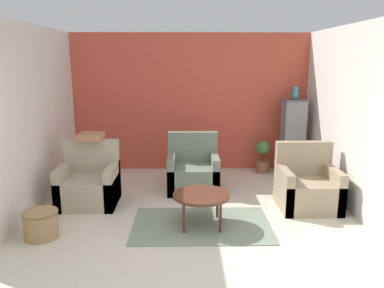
{
  "coord_description": "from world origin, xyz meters",
  "views": [
    {
      "loc": [
        -0.09,
        -3.54,
        2.15
      ],
      "look_at": [
        0.0,
        1.87,
        0.93
      ],
      "focal_mm": 35.0,
      "sensor_mm": 36.0,
      "label": 1
    }
  ],
  "objects_px": {
    "parrot": "(295,93)",
    "armchair_right": "(307,188)",
    "armchair_left": "(89,184)",
    "coffee_table": "(201,197)",
    "birdcage": "(292,139)",
    "wicker_basket": "(41,224)",
    "armchair_middle": "(193,172)",
    "potted_plant": "(263,156)"
  },
  "relations": [
    {
      "from": "armchair_middle",
      "to": "armchair_right",
      "type": "bearing_deg",
      "value": -25.76
    },
    {
      "from": "coffee_table",
      "to": "parrot",
      "type": "height_order",
      "value": "parrot"
    },
    {
      "from": "armchair_middle",
      "to": "potted_plant",
      "type": "distance_m",
      "value": 1.68
    },
    {
      "from": "armchair_middle",
      "to": "wicker_basket",
      "type": "relative_size",
      "value": 2.2
    },
    {
      "from": "armchair_middle",
      "to": "parrot",
      "type": "bearing_deg",
      "value": 24.26
    },
    {
      "from": "potted_plant",
      "to": "wicker_basket",
      "type": "distance_m",
      "value": 4.25
    },
    {
      "from": "armchair_right",
      "to": "potted_plant",
      "type": "relative_size",
      "value": 1.52
    },
    {
      "from": "coffee_table",
      "to": "armchair_left",
      "type": "xyz_separation_m",
      "value": [
        -1.67,
        0.81,
        -0.1
      ]
    },
    {
      "from": "armchair_left",
      "to": "armchair_middle",
      "type": "relative_size",
      "value": 1.0
    },
    {
      "from": "armchair_middle",
      "to": "potted_plant",
      "type": "bearing_deg",
      "value": 35.3
    },
    {
      "from": "parrot",
      "to": "wicker_basket",
      "type": "height_order",
      "value": "parrot"
    },
    {
      "from": "coffee_table",
      "to": "armchair_right",
      "type": "distance_m",
      "value": 1.71
    },
    {
      "from": "birdcage",
      "to": "wicker_basket",
      "type": "bearing_deg",
      "value": -145.76
    },
    {
      "from": "armchair_left",
      "to": "birdcage",
      "type": "bearing_deg",
      "value": 22.76
    },
    {
      "from": "armchair_left",
      "to": "wicker_basket",
      "type": "relative_size",
      "value": 2.2
    },
    {
      "from": "armchair_left",
      "to": "armchair_right",
      "type": "bearing_deg",
      "value": -3.48
    },
    {
      "from": "coffee_table",
      "to": "birdcage",
      "type": "xyz_separation_m",
      "value": [
        1.81,
        2.27,
        0.29
      ]
    },
    {
      "from": "armchair_left",
      "to": "potted_plant",
      "type": "relative_size",
      "value": 1.52
    },
    {
      "from": "armchair_right",
      "to": "parrot",
      "type": "distance_m",
      "value": 2.09
    },
    {
      "from": "armchair_right",
      "to": "armchair_middle",
      "type": "height_order",
      "value": "same"
    },
    {
      "from": "armchair_left",
      "to": "armchair_middle",
      "type": "bearing_deg",
      "value": 20.99
    },
    {
      "from": "parrot",
      "to": "armchair_right",
      "type": "bearing_deg",
      "value": -97.58
    },
    {
      "from": "armchair_middle",
      "to": "parrot",
      "type": "height_order",
      "value": "parrot"
    },
    {
      "from": "coffee_table",
      "to": "potted_plant",
      "type": "height_order",
      "value": "potted_plant"
    },
    {
      "from": "potted_plant",
      "to": "wicker_basket",
      "type": "xyz_separation_m",
      "value": [
        -3.27,
        -2.7,
        -0.15
      ]
    },
    {
      "from": "potted_plant",
      "to": "coffee_table",
      "type": "bearing_deg",
      "value": -118.3
    },
    {
      "from": "coffee_table",
      "to": "wicker_basket",
      "type": "bearing_deg",
      "value": -171.08
    },
    {
      "from": "armchair_left",
      "to": "armchair_right",
      "type": "height_order",
      "value": "same"
    },
    {
      "from": "birdcage",
      "to": "potted_plant",
      "type": "bearing_deg",
      "value": 167.32
    },
    {
      "from": "coffee_table",
      "to": "birdcage",
      "type": "height_order",
      "value": "birdcage"
    },
    {
      "from": "parrot",
      "to": "potted_plant",
      "type": "bearing_deg",
      "value": 167.54
    },
    {
      "from": "armchair_middle",
      "to": "potted_plant",
      "type": "height_order",
      "value": "armchair_middle"
    },
    {
      "from": "coffee_table",
      "to": "armchair_middle",
      "type": "bearing_deg",
      "value": 93.3
    },
    {
      "from": "potted_plant",
      "to": "parrot",
      "type": "bearing_deg",
      "value": -12.46
    },
    {
      "from": "armchair_middle",
      "to": "birdcage",
      "type": "bearing_deg",
      "value": 24.21
    },
    {
      "from": "armchair_left",
      "to": "parrot",
      "type": "relative_size",
      "value": 3.78
    },
    {
      "from": "coffee_table",
      "to": "birdcage",
      "type": "bearing_deg",
      "value": 51.45
    },
    {
      "from": "wicker_basket",
      "to": "armchair_middle",
      "type": "bearing_deg",
      "value": 42.32
    },
    {
      "from": "birdcage",
      "to": "parrot",
      "type": "height_order",
      "value": "parrot"
    },
    {
      "from": "potted_plant",
      "to": "armchair_right",
      "type": "bearing_deg",
      "value": -80.31
    },
    {
      "from": "potted_plant",
      "to": "wicker_basket",
      "type": "bearing_deg",
      "value": -140.45
    },
    {
      "from": "parrot",
      "to": "wicker_basket",
      "type": "distance_m",
      "value": 4.79
    }
  ]
}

